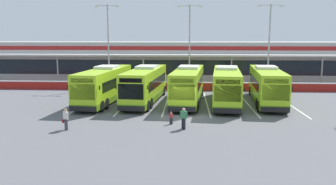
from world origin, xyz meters
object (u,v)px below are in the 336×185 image
lamp_post_centre (190,41)px  coach_bus_leftmost (105,85)px  coach_bus_right_centre (226,87)px  coach_bus_left_centre (145,85)px  pedestrian_with_handbag (66,119)px  lamp_post_east (269,41)px  coach_bus_centre (188,86)px  lamp_post_west (108,41)px  coach_bus_rightmost (267,86)px  pedestrian_in_dark_coat (184,118)px  pedestrian_child (171,117)px

lamp_post_centre → coach_bus_leftmost: bearing=-128.0°
coach_bus_right_centre → coach_bus_left_centre: bearing=176.5°
pedestrian_with_handbag → lamp_post_east: 29.81m
coach_bus_centre → coach_bus_right_centre: size_ratio=1.00×
lamp_post_west → lamp_post_centre: size_ratio=1.00×
coach_bus_rightmost → pedestrian_in_dark_coat: size_ratio=7.61×
pedestrian_with_handbag → pedestrian_child: (7.70, 2.15, -0.32)m
pedestrian_with_handbag → pedestrian_in_dark_coat: size_ratio=1.00×
coach_bus_rightmost → lamp_post_centre: (-7.98, 10.77, 4.50)m
lamp_post_centre → lamp_post_west: bearing=-175.4°
coach_bus_centre → pedestrian_in_dark_coat: size_ratio=7.61×
coach_bus_centre → coach_bus_rightmost: 8.16m
pedestrian_with_handbag → coach_bus_leftmost: bearing=88.3°
coach_bus_left_centre → coach_bus_centre: bearing=-0.1°
pedestrian_with_handbag → pedestrian_in_dark_coat: bearing=4.8°
pedestrian_in_dark_coat → coach_bus_right_centre: bearing=67.3°
coach_bus_leftmost → pedestrian_with_handbag: 11.05m
pedestrian_with_handbag → lamp_post_centre: bearing=67.6°
pedestrian_in_dark_coat → lamp_post_west: 23.83m
lamp_post_east → coach_bus_left_centre: bearing=-145.3°
coach_bus_left_centre → coach_bus_rightmost: same height
coach_bus_leftmost → pedestrian_with_handbag: (-0.32, -11.00, -0.93)m
coach_bus_centre → pedestrian_child: 9.40m
coach_bus_left_centre → coach_bus_rightmost: size_ratio=1.00×
lamp_post_centre → pedestrian_child: bearing=-94.3°
coach_bus_leftmost → pedestrian_in_dark_coat: (8.39, -10.28, -0.91)m
coach_bus_leftmost → pedestrian_with_handbag: coach_bus_leftmost is taller
coach_bus_left_centre → coach_bus_right_centre: 8.43m
coach_bus_leftmost → coach_bus_centre: bearing=2.4°
coach_bus_right_centre → lamp_post_east: bearing=58.8°
lamp_post_east → pedestrian_in_dark_coat: bearing=-117.3°
coach_bus_centre → lamp_post_centre: bearing=89.1°
coach_bus_rightmost → pedestrian_child: (-9.49, -9.45, -1.24)m
coach_bus_left_centre → lamp_post_east: bearing=34.7°
pedestrian_in_dark_coat → lamp_post_west: bearing=116.4°
coach_bus_leftmost → lamp_post_west: lamp_post_west is taller
pedestrian_in_dark_coat → coach_bus_rightmost: bearing=52.1°
coach_bus_right_centre → pedestrian_in_dark_coat: size_ratio=7.61×
pedestrian_in_dark_coat → lamp_post_centre: bearing=88.7°
coach_bus_left_centre → coach_bus_centre: same height
coach_bus_left_centre → pedestrian_in_dark_coat: bearing=-68.6°
coach_bus_centre → coach_bus_left_centre: bearing=179.9°
pedestrian_with_handbag → lamp_post_west: lamp_post_west is taller
coach_bus_leftmost → lamp_post_centre: size_ratio=1.12×
pedestrian_with_handbag → pedestrian_in_dark_coat: same height
coach_bus_rightmost → pedestrian_with_handbag: bearing=-146.0°
pedestrian_with_handbag → coach_bus_centre: bearing=51.5°
coach_bus_leftmost → lamp_post_west: (-1.92, 10.51, 4.50)m
coach_bus_leftmost → pedestrian_with_handbag: size_ratio=7.61×
pedestrian_in_dark_coat → coach_bus_centre: bearing=88.3°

